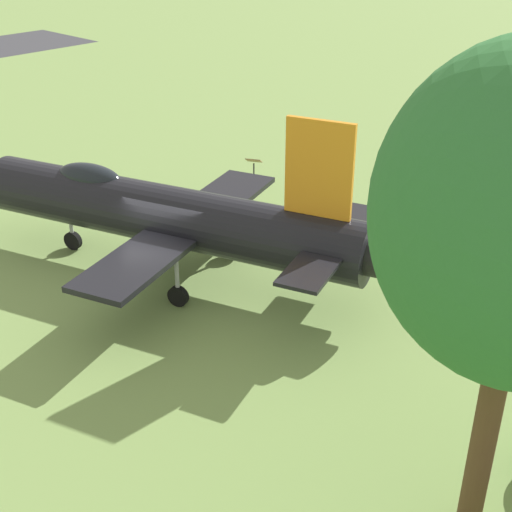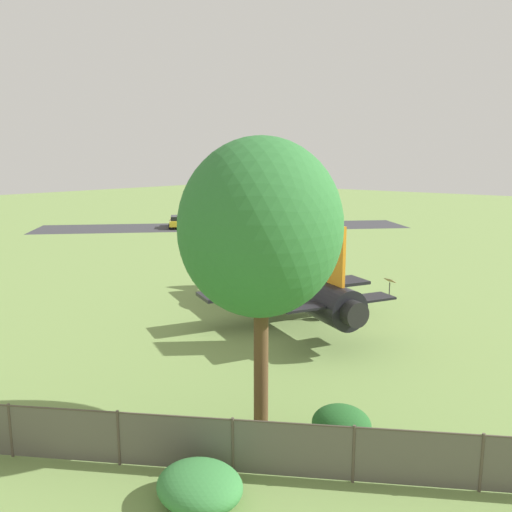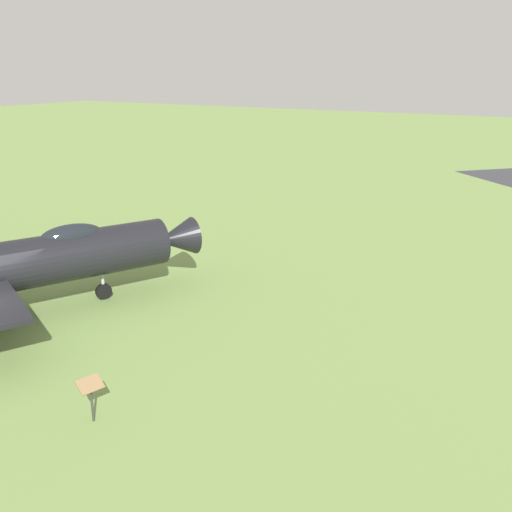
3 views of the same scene
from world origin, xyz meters
TOP-DOWN VIEW (x-y plane):
  - ground_plane at (0.00, 0.00)m, footprint 200.00×200.00m
  - display_jet at (-0.17, -0.34)m, footprint 9.01×13.25m
  - info_plaque at (-7.05, 2.65)m, footprint 0.55×0.69m

SIDE VIEW (x-z plane):
  - ground_plane at x=0.00m, z-range 0.00..0.00m
  - info_plaque at x=-7.05m, z-range 0.28..1.43m
  - display_jet at x=-0.17m, z-range -0.72..4.56m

